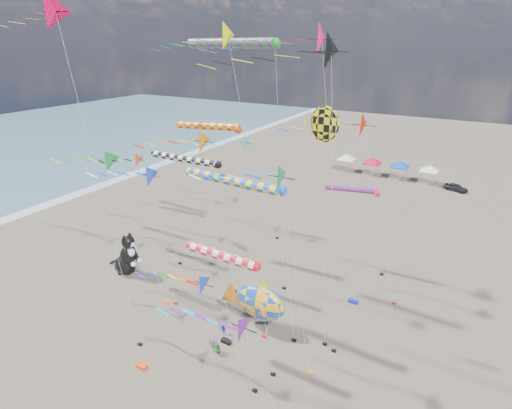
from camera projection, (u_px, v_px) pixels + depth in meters
The scene contains 30 objects.
delta_kite_0 at pixel (242, 342), 21.02m from camera, with size 9.30×1.81×9.84m.
delta_kite_1 at pixel (190, 281), 28.17m from camera, with size 10.35×1.71×8.82m.
delta_kite_2 at pixel (241, 145), 48.94m from camera, with size 11.97×2.01×12.85m.
delta_kite_3 at pixel (363, 129), 34.12m from camera, with size 11.94×2.42×17.81m.
delta_kite_4 at pixel (132, 164), 43.55m from camera, with size 10.84×1.65×12.15m.
delta_kite_5 at pixel (302, 40), 36.12m from camera, with size 17.86×3.30×25.23m.
delta_kite_6 at pixel (189, 147), 30.66m from camera, with size 9.39×2.00×17.10m.
delta_kite_7 at pixel (118, 161), 35.13m from camera, with size 10.91×2.03×14.87m.
delta_kite_8 at pixel (134, 178), 35.23m from camera, with size 10.46×2.15×13.44m.
delta_kite_9 at pixel (307, 55), 25.41m from camera, with size 12.59×2.54×24.03m.
delta_kite_10 at pixel (55, 17), 25.35m from camera, with size 11.75×2.45×26.22m.
delta_kite_11 at pixel (223, 38), 31.41m from camera, with size 12.65×2.45×25.00m.
delta_kite_12 at pixel (265, 179), 26.31m from camera, with size 10.33×2.09×16.24m.
windsock_0 at pixel (187, 160), 37.36m from camera, with size 9.46×0.69×13.38m.
windsock_1 at pixel (225, 257), 28.49m from camera, with size 7.60×0.75×9.39m.
windsock_2 at pixel (234, 44), 34.29m from camera, with size 10.57×0.89×23.58m.
windsock_3 at pixel (211, 127), 41.81m from camera, with size 9.25×0.82×15.44m.
windsock_4 at pixel (354, 191), 41.30m from camera, with size 7.11×0.61×9.35m.
windsock_5 at pixel (236, 182), 30.94m from camera, with size 10.40×0.83×13.60m.
angelfish_kite at pixel (322, 126), 28.95m from camera, with size 3.74×3.02×19.04m.
cat_inflatable at pixel (125, 253), 42.33m from camera, with size 3.65×1.83×4.93m, color black, non-canonical shape.
fish_inflatable at pixel (259, 302), 34.15m from camera, with size 6.33×2.64×5.01m.
person_adult at pixel (215, 343), 32.05m from camera, with size 0.60×0.39×1.63m, color slate.
child_green at pixel (218, 350), 31.70m from camera, with size 0.51×0.40×1.05m, color #1C8B21.
child_blue at pixel (224, 329), 34.07m from camera, with size 0.61×0.26×1.05m, color #2229A1.
kite_bag_0 at pixel (353, 301), 38.29m from camera, with size 0.90×0.44×0.30m, color #131CC5.
kite_bag_1 at pixel (226, 341), 33.17m from camera, with size 0.90×0.44×0.30m, color black.
kite_bag_2 at pixel (142, 366), 30.62m from camera, with size 0.90×0.44×0.30m, color #EA4110.
tent_row at pixel (386, 160), 73.14m from camera, with size 19.20×4.20×3.80m.
parked_car at pixel (456, 187), 66.82m from camera, with size 1.51×3.76×1.28m, color #26262D.
Camera 1 is at (16.13, -13.30, 23.23)m, focal length 28.00 mm.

